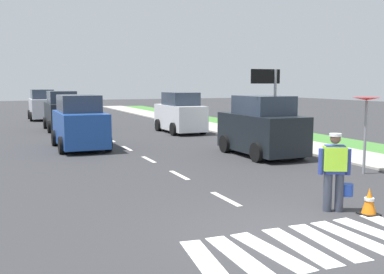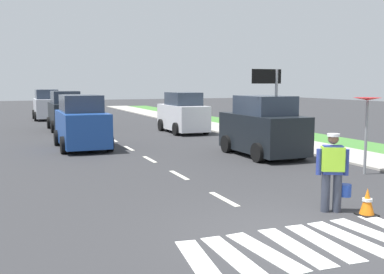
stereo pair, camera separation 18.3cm
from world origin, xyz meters
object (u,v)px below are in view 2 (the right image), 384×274
object	(u,v)px
car_oncoming_third	(47,106)
car_parked_far	(183,114)
road_worker	(333,169)
car_oncoming_lead	(82,124)
car_oncoming_second	(66,112)
lane_direction_sign	(270,92)
yield_sign	(367,105)
car_parked_curbside	(263,128)
traffic_cone_near	(367,202)

from	to	relation	value
car_oncoming_third	car_parked_far	size ratio (longest dim) A/B	0.99
road_worker	car_oncoming_third	bearing A→B (deg)	97.30
car_oncoming_third	car_oncoming_lead	bearing A→B (deg)	-89.55
car_oncoming_second	lane_direction_sign	bearing A→B (deg)	-68.01
yield_sign	car_parked_far	world-z (taller)	yield_sign
car_oncoming_second	yield_sign	bearing A→B (deg)	-68.07
road_worker	car_parked_curbside	bearing A→B (deg)	70.27
car_oncoming_second	car_parked_far	size ratio (longest dim) A/B	1.04
road_worker	traffic_cone_near	xyz separation A→B (m)	(0.49, -0.49, -0.65)
yield_sign	road_worker	bearing A→B (deg)	-140.92
traffic_cone_near	car_oncoming_second	world-z (taller)	car_oncoming_second
yield_sign	car_oncoming_second	world-z (taller)	yield_sign
yield_sign	lane_direction_sign	bearing A→B (deg)	111.70
yield_sign	car_oncoming_lead	distance (m)	11.26
traffic_cone_near	car_oncoming_second	bearing A→B (deg)	100.37
car_oncoming_second	car_parked_curbside	bearing A→B (deg)	-65.60
yield_sign	car_parked_far	size ratio (longest dim) A/B	0.57
car_parked_far	car_oncoming_third	bearing A→B (deg)	116.80
lane_direction_sign	car_oncoming_second	size ratio (longest dim) A/B	0.77
road_worker	lane_direction_sign	distance (m)	6.71
road_worker	car_oncoming_third	size ratio (longest dim) A/B	0.42
car_oncoming_third	car_parked_curbside	size ratio (longest dim) A/B	1.03
car_oncoming_lead	car_oncoming_third	bearing A→B (deg)	90.45
car_oncoming_third	car_oncoming_second	distance (m)	8.39
car_oncoming_third	car_oncoming_lead	distance (m)	16.37
car_oncoming_lead	traffic_cone_near	bearing A→B (deg)	-71.95
lane_direction_sign	car_parked_far	bearing A→B (deg)	87.75
car_oncoming_second	car_oncoming_lead	xyz separation A→B (m)	(-0.27, -7.99, -0.02)
lane_direction_sign	road_worker	bearing A→B (deg)	-110.15
road_worker	car_parked_far	size ratio (longest dim) A/B	0.42
car_oncoming_second	car_parked_curbside	world-z (taller)	car_oncoming_second
yield_sign	car_oncoming_third	world-z (taller)	yield_sign
lane_direction_sign	car_oncoming_third	world-z (taller)	lane_direction_sign
car_parked_curbside	car_oncoming_second	bearing A→B (deg)	114.40
lane_direction_sign	car_oncoming_second	bearing A→B (deg)	111.99
lane_direction_sign	car_oncoming_lead	size ratio (longest dim) A/B	0.78
car_oncoming_second	car_parked_curbside	xyz separation A→B (m)	(5.71, -12.59, -0.01)
yield_sign	car_parked_curbside	size ratio (longest dim) A/B	0.59
car_parked_curbside	car_parked_far	xyz separation A→B (m)	(0.11, 8.67, -0.02)
car_parked_far	lane_direction_sign	bearing A→B (deg)	-92.25
lane_direction_sign	car_oncoming_third	size ratio (longest dim) A/B	0.80
car_oncoming_third	car_oncoming_lead	xyz separation A→B (m)	(0.13, -16.37, -0.01)
road_worker	yield_sign	distance (m)	4.71
car_oncoming_third	car_parked_far	bearing A→B (deg)	-63.20
road_worker	lane_direction_sign	size ratio (longest dim) A/B	0.52
road_worker	car_oncoming_second	world-z (taller)	car_oncoming_second
car_oncoming_second	car_parked_curbside	size ratio (longest dim) A/B	1.07
road_worker	traffic_cone_near	bearing A→B (deg)	-44.92
lane_direction_sign	car_parked_far	xyz separation A→B (m)	(0.38, 9.55, -1.38)
car_oncoming_third	car_parked_curbside	xyz separation A→B (m)	(6.11, -20.97, -0.00)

